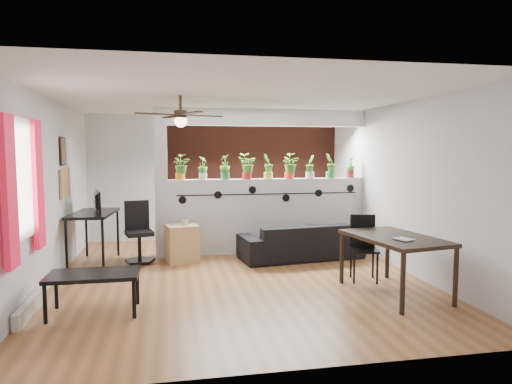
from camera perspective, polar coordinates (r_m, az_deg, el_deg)
name	(u,v)px	position (r m, az deg, el deg)	size (l,w,h in m)	color
room_shell	(237,189)	(6.68, -2.45, 0.38)	(6.30, 7.10, 2.90)	brown
partition_wall	(268,215)	(8.36, 1.53, -2.95)	(3.60, 0.18, 1.35)	#BCBCC1
ceiling_header	(268,118)	(8.30, 1.56, 9.27)	(3.60, 0.18, 0.30)	silver
pier_column	(161,183)	(8.11, -11.77, 1.13)	(0.22, 0.20, 2.60)	#BCBCC1
brick_panel	(254,177)	(9.74, -0.29, 1.90)	(3.90, 0.05, 2.60)	#9A402C
vine_decal	(269,194)	(8.22, 1.68, -0.25)	(3.31, 0.01, 0.30)	black
window_assembly	(22,183)	(5.64, -27.20, 1.05)	(0.09, 1.30, 1.55)	white
baseboard_heater	(30,308)	(5.89, -26.45, -12.84)	(0.08, 1.00, 0.18)	silver
corkboard	(65,183)	(7.73, -22.77, 1.01)	(0.03, 0.60, 0.45)	#A47C4F
framed_art	(63,151)	(7.67, -23.00, 4.71)	(0.03, 0.34, 0.44)	#8C7259
ceiling_fan	(181,117)	(6.31, -9.39, 9.26)	(1.19, 1.19, 0.43)	black
potted_plant_0	(180,166)	(8.10, -9.47, 3.20)	(0.30, 0.30, 0.45)	orange
potted_plant_1	(203,167)	(8.12, -6.67, 3.09)	(0.21, 0.24, 0.41)	white
potted_plant_2	(225,166)	(8.15, -3.90, 3.24)	(0.25, 0.28, 0.44)	#2E7E3F
potted_plant_3	(247,165)	(8.21, -1.16, 3.35)	(0.28, 0.25, 0.46)	red
potted_plant_4	(268,166)	(8.28, 1.54, 3.32)	(0.28, 0.30, 0.45)	#DBD44D
potted_plant_5	(289,165)	(8.38, 4.19, 3.37)	(0.30, 0.31, 0.46)	red
potted_plant_6	(310,166)	(8.49, 6.77, 3.26)	(0.27, 0.28, 0.43)	white
potted_plant_7	(330,165)	(8.61, 9.28, 3.34)	(0.28, 0.25, 0.46)	green
potted_plant_8	(350,166)	(8.76, 11.72, 3.14)	(0.20, 0.23, 0.40)	#B01C2D
sofa	(301,241)	(7.97, 5.62, -6.17)	(2.00, 0.79, 0.59)	black
cube_shelf	(182,243)	(7.79, -9.21, -6.35)	(0.51, 0.45, 0.62)	tan
cup	(185,222)	(7.73, -8.88, -3.76)	(0.11, 0.11, 0.09)	gray
computer_desk	(93,217)	(7.93, -19.67, -2.97)	(0.73, 1.24, 0.86)	black
monitor	(94,205)	(8.05, -19.54, -1.59)	(0.05, 0.33, 0.19)	black
office_chair	(139,236)	(7.86, -14.46, -5.35)	(0.52, 0.52, 1.00)	black
dining_table	(395,242)	(6.18, 16.96, -6.03)	(1.07, 1.52, 0.76)	black
book	(399,240)	(5.86, 17.48, -5.75)	(0.16, 0.22, 0.02)	gray
folding_chair	(363,242)	(6.79, 13.26, -6.05)	(0.46, 0.46, 0.94)	black
coffee_table	(93,277)	(5.60, -19.66, -10.00)	(1.01, 0.57, 0.47)	black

